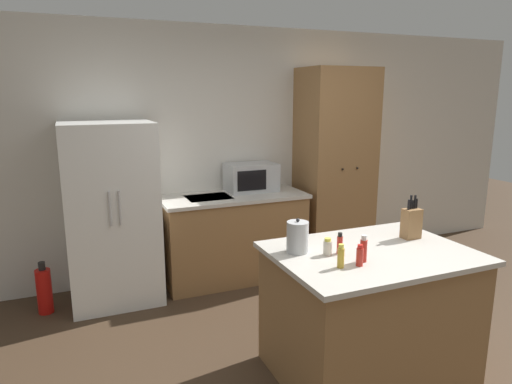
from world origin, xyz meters
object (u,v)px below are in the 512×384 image
object	(u,v)px
knife_block	(411,223)
spice_bottle_amber_oil	(341,257)
fire_extinguisher	(44,290)
microwave	(251,177)
refrigerator	(112,214)
pantry_cabinet	(334,168)
kettle	(297,237)
spice_bottle_tall_dark	(328,247)
spice_bottle_short_red	(363,249)
spice_bottle_pale_salt	(340,244)
spice_bottle_green_herb	(360,256)

from	to	relation	value
knife_block	spice_bottle_amber_oil	world-z (taller)	knife_block
spice_bottle_amber_oil	fire_extinguisher	distance (m)	2.76
microwave	refrigerator	bearing A→B (deg)	-174.03
pantry_cabinet	kettle	world-z (taller)	pantry_cabinet
refrigerator	microwave	world-z (taller)	refrigerator
refrigerator	knife_block	size ratio (longest dim) A/B	5.27
knife_block	spice_bottle_tall_dark	world-z (taller)	knife_block
spice_bottle_short_red	knife_block	bearing A→B (deg)	23.48
spice_bottle_pale_salt	spice_bottle_tall_dark	bearing A→B (deg)	175.84
microwave	pantry_cabinet	bearing A→B (deg)	-5.58
knife_block	spice_bottle_pale_salt	bearing A→B (deg)	-173.08
spice_bottle_green_herb	spice_bottle_pale_salt	distance (m)	0.23
spice_bottle_tall_dark	spice_bottle_amber_oil	size ratio (longest dim) A/B	0.78
spice_bottle_tall_dark	fire_extinguisher	world-z (taller)	spice_bottle_tall_dark
knife_block	spice_bottle_tall_dark	bearing A→B (deg)	-174.38
spice_bottle_short_red	spice_bottle_pale_salt	size ratio (longest dim) A/B	1.21
spice_bottle_short_red	spice_bottle_amber_oil	size ratio (longest dim) A/B	1.16
spice_bottle_tall_dark	spice_bottle_pale_salt	size ratio (longest dim) A/B	0.81
spice_bottle_short_red	spice_bottle_pale_salt	distance (m)	0.19
spice_bottle_tall_dark	spice_bottle_amber_oil	bearing A→B (deg)	-100.83
microwave	fire_extinguisher	xyz separation A→B (m)	(-2.07, -0.21, -0.84)
refrigerator	spice_bottle_tall_dark	bearing A→B (deg)	-57.40
pantry_cabinet	microwave	size ratio (longest dim) A/B	4.19
microwave	spice_bottle_pale_salt	distance (m)	2.00
spice_bottle_pale_salt	fire_extinguisher	xyz separation A→B (m)	(-1.88, 1.78, -0.75)
kettle	spice_bottle_tall_dark	bearing A→B (deg)	-38.65
fire_extinguisher	refrigerator	bearing A→B (deg)	5.35
pantry_cabinet	kettle	distance (m)	2.26
knife_block	spice_bottle_short_red	distance (m)	0.65
pantry_cabinet	spice_bottle_amber_oil	world-z (taller)	pantry_cabinet
microwave	spice_bottle_amber_oil	distance (m)	2.23
microwave	spice_bottle_green_herb	world-z (taller)	microwave
spice_bottle_tall_dark	spice_bottle_short_red	xyz separation A→B (m)	(0.14, -0.19, 0.03)
spice_bottle_pale_salt	fire_extinguisher	distance (m)	2.70
spice_bottle_amber_oil	kettle	size ratio (longest dim) A/B	0.64
knife_block	spice_bottle_short_red	bearing A→B (deg)	-156.52
pantry_cabinet	spice_bottle_amber_oil	xyz separation A→B (m)	(-1.28, -2.11, -0.13)
knife_block	spice_bottle_green_herb	xyz separation A→B (m)	(-0.66, -0.31, -0.05)
refrigerator	spice_bottle_short_red	xyz separation A→B (m)	(1.32, -2.02, 0.14)
spice_bottle_tall_dark	spice_bottle_green_herb	distance (m)	0.25
knife_block	kettle	xyz separation A→B (m)	(-0.90, 0.05, -0.01)
spice_bottle_green_herb	spice_bottle_pale_salt	size ratio (longest dim) A/B	0.95
spice_bottle_short_red	spice_bottle_tall_dark	bearing A→B (deg)	127.54
kettle	pantry_cabinet	bearing A→B (deg)	51.71
spice_bottle_tall_dark	spice_bottle_short_red	world-z (taller)	spice_bottle_short_red
spice_bottle_tall_dark	kettle	world-z (taller)	kettle
spice_bottle_tall_dark	fire_extinguisher	bearing A→B (deg)	135.26
spice_bottle_pale_salt	kettle	world-z (taller)	kettle
spice_bottle_tall_dark	spice_bottle_pale_salt	world-z (taller)	spice_bottle_pale_salt
pantry_cabinet	spice_bottle_amber_oil	bearing A→B (deg)	-121.28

